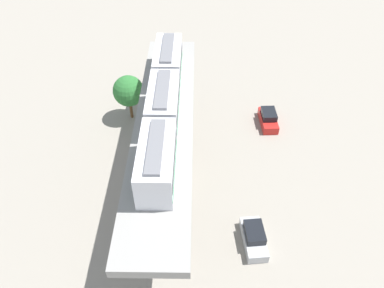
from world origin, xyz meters
The scene contains 6 objects.
ground_plane centered at (0.00, 0.00, 0.00)m, with size 120.00×120.00×0.00m, color gray.
viaduct centered at (0.00, 0.00, 6.16)m, with size 5.20×28.85×8.20m.
train centered at (0.00, 0.40, 9.73)m, with size 2.64×20.50×3.24m.
parked_car_red centered at (11.66, 9.38, 0.74)m, with size 2.01×4.29×1.76m.
parked_car_silver centered at (8.10, -7.18, 0.74)m, with size 2.21×4.36×1.76m.
tree_near_viaduct centered at (-5.13, 10.42, 3.92)m, with size 3.69×3.69×5.79m.
Camera 1 is at (2.83, -25.22, 29.29)m, focal length 34.43 mm.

